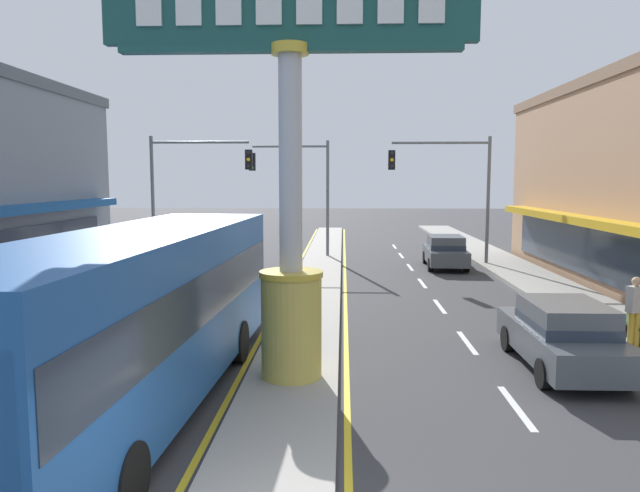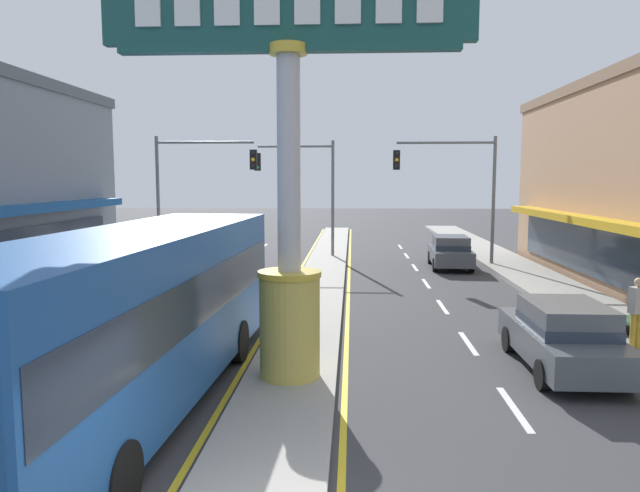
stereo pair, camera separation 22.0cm
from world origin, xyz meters
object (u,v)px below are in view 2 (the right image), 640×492
traffic_light_left_side (194,178)px  traffic_light_right_side (457,178)px  suv_near_right_lane (221,288)px  traffic_light_median_far (304,179)px  bus_near_left_lane (137,308)px  sedan_far_right_lane (450,251)px  sedan_mid_left_lane (564,335)px  district_sign (289,168)px  suv_far_left_oncoming (201,247)px  street_bench (640,322)px  pedestrian_near_kerb (637,309)px

traffic_light_left_side → traffic_light_right_side: (12.39, 0.81, 0.00)m
traffic_light_left_side → suv_near_right_lane: traffic_light_left_side is taller
traffic_light_median_far → bus_near_left_lane: traffic_light_median_far is taller
sedan_far_right_lane → sedan_mid_left_lane: 15.29m
district_sign → traffic_light_left_side: district_sign is taller
sedan_mid_left_lane → suv_far_left_oncoming: 18.91m
suv_near_right_lane → street_bench: size_ratio=2.91×
suv_near_right_lane → sedan_far_right_lane: suv_near_right_lane is taller
sedan_mid_left_lane → traffic_light_right_side: bearing=89.0°
suv_near_right_lane → street_bench: (11.04, -2.31, -0.34)m
traffic_light_right_side → pedestrian_near_kerb: traffic_light_right_side is taller
sedan_far_right_lane → pedestrian_near_kerb: pedestrian_near_kerb is taller
suv_far_left_oncoming → sedan_mid_left_lane: bearing=-51.3°
sedan_mid_left_lane → sedan_far_right_lane: bearing=90.0°
traffic_light_left_side → bus_near_left_lane: traffic_light_left_side is taller
sedan_far_right_lane → pedestrian_near_kerb: size_ratio=2.57×
sedan_mid_left_lane → suv_far_left_oncoming: (-11.82, 14.75, 0.20)m
district_sign → bus_near_left_lane: district_sign is taller
traffic_light_right_side → street_bench: (2.23, -13.80, -3.60)m
suv_near_right_lane → traffic_light_right_side: bearing=52.6°
bus_near_left_lane → pedestrian_near_kerb: bus_near_left_lane is taller
traffic_light_right_side → pedestrian_near_kerb: (1.83, -14.48, -3.10)m
traffic_light_median_far → sedan_far_right_lane: (7.18, -3.25, -3.41)m
district_sign → traffic_light_median_far: district_sign is taller
traffic_light_left_side → traffic_light_median_far: same height
traffic_light_left_side → sedan_far_right_lane: (12.10, 0.39, -3.46)m
traffic_light_median_far → bus_near_left_lane: (-1.34, -21.16, -2.33)m
traffic_light_left_side → street_bench: bearing=-41.6°
suv_far_left_oncoming → pedestrian_near_kerb: 19.42m
sedan_far_right_lane → bus_near_left_lane: size_ratio=0.39×
sedan_far_right_lane → bus_near_left_lane: (-8.52, -17.91, 1.08)m
district_sign → sedan_far_right_lane: district_sign is taller
suv_near_right_lane → sedan_mid_left_lane: suv_near_right_lane is taller
traffic_light_right_side → sedan_mid_left_lane: bearing=-91.0°
pedestrian_near_kerb → district_sign: bearing=-163.8°
district_sign → suv_near_right_lane: 6.85m
traffic_light_right_side → traffic_light_median_far: bearing=159.2°
suv_near_right_lane → traffic_light_left_side: bearing=108.6°
traffic_light_left_side → sedan_mid_left_lane: size_ratio=1.44×
traffic_light_left_side → pedestrian_near_kerb: traffic_light_left_side is taller
suv_far_left_oncoming → bus_near_left_lane: bearing=-79.3°
suv_near_right_lane → sedan_mid_left_lane: 9.51m
suv_near_right_lane → suv_far_left_oncoming: (-3.30, 10.54, 0.00)m
suv_near_right_lane → suv_far_left_oncoming: 11.05m
district_sign → pedestrian_near_kerb: 8.98m
district_sign → traffic_light_right_side: 17.92m
street_bench → sedan_far_right_lane: bearing=100.7°
traffic_light_right_side → suv_near_right_lane: traffic_light_right_side is taller
bus_near_left_lane → suv_far_left_oncoming: (-3.30, 17.37, -0.88)m
suv_far_left_oncoming → sedan_far_right_lane: bearing=2.6°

